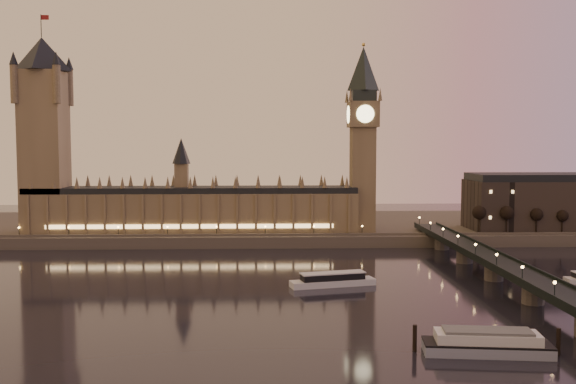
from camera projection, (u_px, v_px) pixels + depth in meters
name	position (u px, v px, depth m)	size (l,w,h in m)	color
ground	(265.00, 293.00, 235.90)	(700.00, 700.00, 0.00)	black
far_embankment	(313.00, 227.00, 401.15)	(560.00, 130.00, 6.00)	#423D35
palace_of_westminster	(193.00, 204.00, 353.46)	(180.00, 26.62, 52.00)	brown
victoria_tower	(44.00, 124.00, 347.40)	(31.68, 31.68, 118.00)	brown
big_ben	(363.00, 127.00, 353.54)	(17.68, 17.68, 104.00)	brown
westminster_bridge	(511.00, 277.00, 238.65)	(13.20, 260.00, 15.30)	black
bare_tree_0	(481.00, 216.00, 347.40)	(6.41, 6.41, 13.04)	black
bare_tree_1	(509.00, 216.00, 347.93)	(6.41, 6.41, 13.04)	black
bare_tree_2	(537.00, 216.00, 348.46)	(6.41, 6.41, 13.04)	black
bare_tree_3	(565.00, 216.00, 349.00)	(6.41, 6.41, 13.04)	black
cruise_boat_a	(333.00, 280.00, 247.74)	(34.06, 14.82, 5.33)	silver
moored_barge	(487.00, 343.00, 167.29)	(37.79, 13.09, 6.97)	gray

